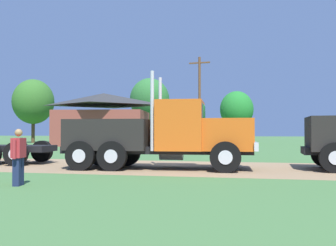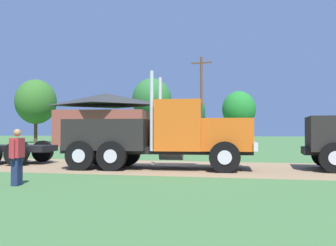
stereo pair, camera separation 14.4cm
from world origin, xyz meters
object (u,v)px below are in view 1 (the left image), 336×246
object	(u,v)px
utility_pole_near	(200,99)
shed_building	(103,120)
truck_foreground_white	(159,136)
visitor_walking_mid	(18,155)

from	to	relation	value
utility_pole_near	shed_building	bearing A→B (deg)	-177.43
shed_building	truck_foreground_white	bearing A→B (deg)	-63.53
visitor_walking_mid	shed_building	world-z (taller)	shed_building
utility_pole_near	visitor_walking_mid	bearing A→B (deg)	-92.39
visitor_walking_mid	shed_building	size ratio (longest dim) A/B	0.15
truck_foreground_white	visitor_walking_mid	bearing A→B (deg)	-116.32
truck_foreground_white	utility_pole_near	size ratio (longest dim) A/B	0.85
visitor_walking_mid	shed_building	bearing A→B (deg)	107.28
visitor_walking_mid	truck_foreground_white	bearing A→B (deg)	63.68
truck_foreground_white	visitor_walking_mid	xyz separation A→B (m)	(-2.71, -5.48, -0.48)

